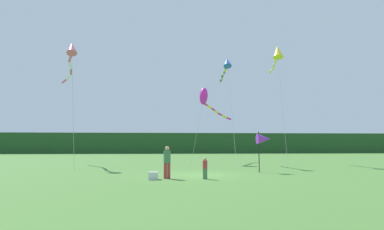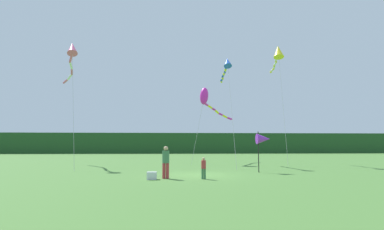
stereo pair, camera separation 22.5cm
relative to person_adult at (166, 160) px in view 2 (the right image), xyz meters
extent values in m
plane|color=#477533|center=(1.93, 1.84, -0.96)|extent=(120.00, 120.00, 0.00)
cube|color=#234C23|center=(1.93, 46.84, 1.10)|extent=(108.00, 3.10, 4.13)
cylinder|color=#B23338|center=(-0.09, 0.00, -0.55)|extent=(0.17, 0.17, 0.83)
cylinder|color=#B23338|center=(0.09, 0.00, -0.55)|extent=(0.17, 0.17, 0.83)
cylinder|color=#3F724C|center=(0.00, 0.00, 0.19)|extent=(0.38, 0.38, 0.65)
sphere|color=tan|center=(0.00, 0.00, 0.64)|extent=(0.24, 0.24, 0.24)
cylinder|color=#3F724C|center=(1.95, -0.37, -0.69)|extent=(0.11, 0.11, 0.55)
cylinder|color=#3F724C|center=(2.07, -0.37, -0.69)|extent=(0.11, 0.11, 0.55)
cylinder|color=#B23338|center=(2.01, -0.37, -0.20)|extent=(0.25, 0.25, 0.43)
sphere|color=tan|center=(2.01, -0.37, 0.10)|extent=(0.16, 0.16, 0.16)
cube|color=silver|center=(-0.71, -0.39, -0.77)|extent=(0.50, 0.44, 0.39)
cylinder|color=black|center=(6.01, 3.25, 0.37)|extent=(0.06, 0.06, 2.66)
cone|color=purple|center=(6.36, 3.25, 1.22)|extent=(0.90, 0.70, 0.70)
cylinder|color=#B2B2B2|center=(-7.34, 7.44, 4.12)|extent=(2.07, 4.95, 10.17)
cone|color=#E5598C|center=(-8.37, 9.90, 9.20)|extent=(1.32, 1.57, 1.50)
cylinder|color=#E5598C|center=(-8.64, 10.51, 8.50)|extent=(0.76, 1.36, 0.59)
cylinder|color=white|center=(-9.05, 11.79, 8.15)|extent=(0.45, 1.40, 0.49)
cylinder|color=#E5598C|center=(-9.36, 13.09, 7.88)|extent=(0.59, 1.38, 0.45)
cylinder|color=white|center=(-9.93, 14.30, 7.62)|extent=(0.93, 1.27, 0.47)
cylinder|color=#E5598C|center=(-10.69, 15.40, 7.40)|extent=(0.96, 1.23, 0.37)
cylinder|color=#B2B2B2|center=(10.34, 10.23, 4.45)|extent=(0.53, 3.04, 10.82)
cone|color=yellow|center=(10.59, 11.74, 9.85)|extent=(1.19, 1.45, 1.50)
cylinder|color=yellow|center=(10.59, 11.93, 9.31)|extent=(0.21, 0.44, 0.27)
cylinder|color=white|center=(10.59, 12.33, 9.23)|extent=(0.22, 0.45, 0.28)
cylinder|color=yellow|center=(10.68, 12.71, 9.14)|extent=(0.35, 0.49, 0.29)
cylinder|color=white|center=(10.74, 13.10, 9.03)|extent=(0.23, 0.47, 0.32)
cylinder|color=yellow|center=(10.77, 13.49, 8.93)|extent=(0.29, 0.46, 0.25)
cylinder|color=white|center=(10.89, 13.87, 8.86)|extent=(0.34, 0.48, 0.29)
cylinder|color=yellow|center=(10.95, 14.25, 8.78)|extent=(0.20, 0.43, 0.26)
cylinder|color=white|center=(10.94, 14.65, 8.73)|extent=(0.22, 0.43, 0.25)
cylinder|color=yellow|center=(10.94, 15.05, 8.66)|extent=(0.22, 0.45, 0.28)
cylinder|color=#B2B2B2|center=(5.12, 7.60, 3.63)|extent=(0.31, 4.72, 9.18)
cone|color=blue|center=(5.27, 9.95, 8.21)|extent=(0.79, 1.12, 1.17)
cylinder|color=blue|center=(5.23, 10.17, 7.79)|extent=(0.28, 0.52, 0.28)
cylinder|color=yellow|center=(5.20, 10.63, 7.70)|extent=(0.23, 0.52, 0.30)
cylinder|color=blue|center=(5.23, 11.09, 7.61)|extent=(0.22, 0.50, 0.26)
cylinder|color=yellow|center=(5.23, 11.55, 7.53)|extent=(0.22, 0.50, 0.28)
cylinder|color=blue|center=(5.20, 12.00, 7.43)|extent=(0.25, 0.53, 0.31)
cylinder|color=yellow|center=(5.23, 12.46, 7.33)|extent=(0.30, 0.53, 0.29)
cylinder|color=blue|center=(5.23, 12.91, 7.24)|extent=(0.28, 0.52, 0.28)
cylinder|color=yellow|center=(5.25, 13.36, 7.17)|extent=(0.30, 0.51, 0.25)
cylinder|color=#B2B2B2|center=(2.77, 11.93, 2.30)|extent=(1.40, 1.82, 6.54)
ellipsoid|color=#E026B2|center=(3.45, 12.82, 5.57)|extent=(1.37, 1.46, 1.88)
cylinder|color=#E026B2|center=(3.65, 13.17, 4.82)|extent=(0.59, 0.82, 0.31)
cylinder|color=yellow|center=(4.11, 13.84, 4.66)|extent=(0.69, 0.79, 0.40)
cylinder|color=#E026B2|center=(4.57, 14.50, 4.50)|extent=(0.61, 0.82, 0.31)
cylinder|color=yellow|center=(5.01, 15.17, 4.31)|extent=(0.65, 0.83, 0.45)
cylinder|color=#E026B2|center=(5.49, 15.82, 4.11)|extent=(0.70, 0.77, 0.34)
cylinder|color=yellow|center=(6.05, 16.39, 3.93)|extent=(0.77, 0.73, 0.41)
cylinder|color=#E026B2|center=(6.67, 16.92, 3.74)|extent=(0.78, 0.68, 0.35)
camera|label=1|loc=(0.09, -16.76, 0.86)|focal=28.80mm
camera|label=2|loc=(0.31, -16.77, 0.86)|focal=28.80mm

